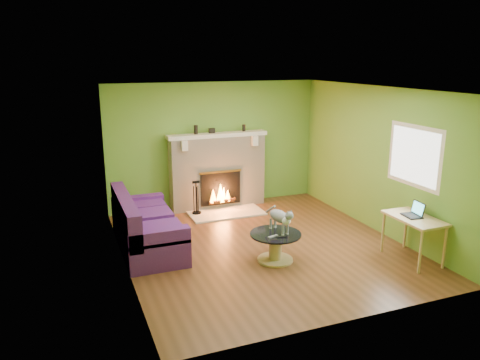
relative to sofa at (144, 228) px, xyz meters
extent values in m
plane|color=#583019|center=(1.86, -0.63, -0.36)|extent=(5.00, 5.00, 0.00)
plane|color=white|center=(1.86, -0.63, 2.24)|extent=(5.00, 5.00, 0.00)
plane|color=#5C902F|center=(1.86, 1.87, 0.94)|extent=(5.00, 0.00, 5.00)
plane|color=#5C902F|center=(1.86, -3.13, 0.94)|extent=(5.00, 0.00, 5.00)
plane|color=#5C902F|center=(-0.39, -0.63, 0.94)|extent=(0.00, 5.00, 5.00)
plane|color=#5C902F|center=(4.11, -0.63, 0.94)|extent=(0.00, 5.00, 5.00)
plane|color=silver|center=(4.10, -1.53, 1.19)|extent=(0.00, 1.20, 1.20)
plane|color=white|center=(4.09, -1.53, 1.19)|extent=(0.00, 1.06, 1.06)
cube|color=beige|center=(1.86, 1.69, 0.39)|extent=(2.00, 0.35, 1.50)
cube|color=black|center=(1.86, 1.50, 0.08)|extent=(0.85, 0.03, 0.68)
cube|color=#BC872F|center=(1.86, 1.49, 0.44)|extent=(0.91, 0.02, 0.04)
cylinder|color=black|center=(1.86, 1.47, -0.20)|extent=(0.55, 0.07, 0.07)
cube|color=beige|center=(1.86, 1.66, 1.18)|extent=(2.10, 0.28, 0.08)
cube|color=beige|center=(1.11, 1.48, 1.04)|extent=(0.12, 0.10, 0.20)
cube|color=beige|center=(2.61, 1.48, 1.04)|extent=(0.12, 0.10, 0.20)
cube|color=beige|center=(1.86, 1.17, -0.34)|extent=(1.50, 0.75, 0.03)
cube|color=beige|center=(1.86, 1.66, 1.18)|extent=(2.10, 0.28, 0.08)
cube|color=#4A1960|center=(0.06, -0.01, -0.12)|extent=(0.92, 2.04, 0.46)
cube|color=#4A1960|center=(-0.29, -0.01, 0.27)|extent=(0.21, 2.04, 0.58)
cube|color=#4A1960|center=(0.06, -0.93, 0.17)|extent=(0.92, 0.21, 0.23)
cube|color=#4A1960|center=(0.06, 0.91, 0.17)|extent=(0.92, 0.21, 0.23)
cube|color=#4A1960|center=(0.11, -0.58, 0.17)|extent=(0.73, 0.55, 0.13)
cube|color=#4A1960|center=(0.11, 0.10, 0.17)|extent=(0.73, 0.55, 0.13)
cube|color=#4A1960|center=(0.11, 0.67, 0.17)|extent=(0.73, 0.55, 0.13)
cylinder|color=tan|center=(1.80, -1.24, -0.34)|extent=(0.56, 0.56, 0.03)
cylinder|color=tan|center=(1.80, -1.24, -0.13)|extent=(0.20, 0.20, 0.39)
cylinder|color=black|center=(1.80, -1.24, 0.08)|extent=(0.80, 0.80, 0.02)
cube|color=tan|center=(3.81, -1.99, 0.33)|extent=(0.55, 0.95, 0.04)
cylinder|color=tan|center=(3.58, -2.41, -0.02)|extent=(0.04, 0.04, 0.66)
cylinder|color=tan|center=(4.03, -2.41, -0.02)|extent=(0.04, 0.04, 0.66)
cylinder|color=tan|center=(3.58, -1.56, -0.02)|extent=(0.04, 0.04, 0.66)
cylinder|color=tan|center=(4.03, -1.56, -0.02)|extent=(0.04, 0.04, 0.66)
cube|color=gray|center=(1.70, -1.36, 0.10)|extent=(0.18, 0.09, 0.02)
cube|color=black|center=(1.82, -1.42, 0.10)|extent=(0.16, 0.07, 0.02)
cylinder|color=black|center=(1.41, 1.69, 1.31)|extent=(0.08, 0.08, 0.18)
cylinder|color=black|center=(2.45, 1.69, 1.29)|extent=(0.07, 0.07, 0.14)
cube|color=black|center=(1.74, 1.69, 1.27)|extent=(0.12, 0.08, 0.10)
camera|label=1|loc=(-1.17, -7.33, 2.73)|focal=35.00mm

